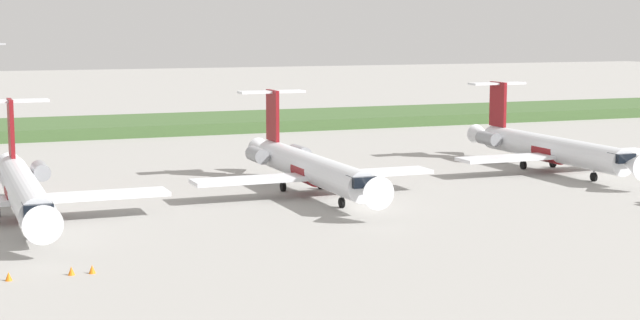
{
  "coord_description": "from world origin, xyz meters",
  "views": [
    {
      "loc": [
        -33.44,
        -76.39,
        15.52
      ],
      "look_at": [
        0.0,
        9.36,
        3.0
      ],
      "focal_mm": 55.67,
      "sensor_mm": 36.0,
      "label": 1
    }
  ],
  "objects_px": {
    "regional_jet_third": "(548,147)",
    "safety_cone_mid_marker": "(71,271)",
    "regional_jet_nearest": "(23,188)",
    "safety_cone_rear_marker": "(92,269)",
    "regional_jet_second": "(309,166)",
    "safety_cone_front_marker": "(9,276)"
  },
  "relations": [
    {
      "from": "regional_jet_third",
      "to": "safety_cone_mid_marker",
      "type": "distance_m",
      "value": 60.43
    },
    {
      "from": "regional_jet_nearest",
      "to": "safety_cone_rear_marker",
      "type": "height_order",
      "value": "regional_jet_nearest"
    },
    {
      "from": "regional_jet_nearest",
      "to": "regional_jet_second",
      "type": "xyz_separation_m",
      "value": [
        25.84,
        3.27,
        0.0
      ]
    },
    {
      "from": "regional_jet_nearest",
      "to": "safety_cone_mid_marker",
      "type": "distance_m",
      "value": 20.08
    },
    {
      "from": "regional_jet_second",
      "to": "safety_cone_mid_marker",
      "type": "height_order",
      "value": "regional_jet_second"
    },
    {
      "from": "regional_jet_second",
      "to": "safety_cone_front_marker",
      "type": "relative_size",
      "value": 56.36
    },
    {
      "from": "safety_cone_mid_marker",
      "to": "safety_cone_rear_marker",
      "type": "bearing_deg",
      "value": -2.46
    },
    {
      "from": "safety_cone_front_marker",
      "to": "safety_cone_rear_marker",
      "type": "xyz_separation_m",
      "value": [
        5.04,
        -0.04,
        0.0
      ]
    },
    {
      "from": "safety_cone_mid_marker",
      "to": "regional_jet_third",
      "type": "bearing_deg",
      "value": 27.03
    },
    {
      "from": "regional_jet_second",
      "to": "safety_cone_rear_marker",
      "type": "bearing_deg",
      "value": -135.15
    },
    {
      "from": "regional_jet_third",
      "to": "regional_jet_nearest",
      "type": "bearing_deg",
      "value": -172.21
    },
    {
      "from": "regional_jet_second",
      "to": "safety_cone_front_marker",
      "type": "bearing_deg",
      "value": -140.76
    },
    {
      "from": "safety_cone_front_marker",
      "to": "regional_jet_nearest",
      "type": "bearing_deg",
      "value": 82.66
    },
    {
      "from": "regional_jet_nearest",
      "to": "regional_jet_second",
      "type": "relative_size",
      "value": 1.0
    },
    {
      "from": "regional_jet_nearest",
      "to": "regional_jet_third",
      "type": "distance_m",
      "value": 55.5
    },
    {
      "from": "regional_jet_third",
      "to": "safety_cone_front_marker",
      "type": "relative_size",
      "value": 56.36
    },
    {
      "from": "regional_jet_nearest",
      "to": "safety_cone_rear_marker",
      "type": "distance_m",
      "value": 20.25
    },
    {
      "from": "safety_cone_mid_marker",
      "to": "safety_cone_rear_marker",
      "type": "xyz_separation_m",
      "value": [
        1.28,
        -0.05,
        0.0
      ]
    },
    {
      "from": "safety_cone_rear_marker",
      "to": "regional_jet_third",
      "type": "bearing_deg",
      "value": 27.64
    },
    {
      "from": "safety_cone_front_marker",
      "to": "safety_cone_mid_marker",
      "type": "xyz_separation_m",
      "value": [
        3.76,
        0.01,
        0.0
      ]
    },
    {
      "from": "regional_jet_third",
      "to": "safety_cone_rear_marker",
      "type": "xyz_separation_m",
      "value": [
        -52.51,
        -27.5,
        -2.26
      ]
    },
    {
      "from": "regional_jet_nearest",
      "to": "safety_cone_mid_marker",
      "type": "relative_size",
      "value": 56.36
    }
  ]
}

